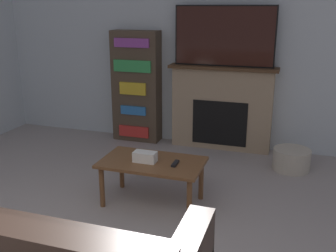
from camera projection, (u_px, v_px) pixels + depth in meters
The scene contains 8 objects.
wall_back at pixel (199, 47), 5.31m from camera, with size 6.86×0.06×2.70m.
fireplace at pixel (222, 108), 5.30m from camera, with size 1.43×0.28×1.13m.
tv at pixel (224, 36), 5.01m from camera, with size 1.30×0.03×0.77m.
coffee_table at pixel (152, 167), 3.82m from camera, with size 1.00×0.58×0.45m.
tissue_box at pixel (145, 157), 3.78m from camera, with size 0.22×0.12×0.10m.
remote_control at pixel (175, 163), 3.72m from camera, with size 0.04×0.15×0.02m.
bookshelf at pixel (136, 87), 5.58m from camera, with size 0.67×0.29×1.57m.
storage_basket at pixel (291, 159), 4.70m from camera, with size 0.44×0.44×0.25m.
Camera 1 is at (1.28, -0.95, 1.89)m, focal length 42.00 mm.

